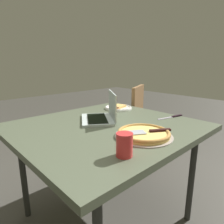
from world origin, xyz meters
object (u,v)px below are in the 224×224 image
at_px(pizza_plate, 118,108).
at_px(laptop, 102,115).
at_px(table_knife, 173,117).
at_px(chair_near, 128,120).
at_px(pizza_tray, 144,134).
at_px(drink_cup, 124,145).
at_px(dining_table, 106,132).

bearing_deg(pizza_plate, laptop, 27.33).
xyz_separation_m(table_knife, chair_near, (-0.28, -0.73, -0.24)).
xyz_separation_m(laptop, table_knife, (-0.47, 0.32, -0.04)).
distance_m(pizza_tray, drink_cup, 0.29).
relative_size(dining_table, pizza_tray, 3.50).
relative_size(pizza_tray, table_knife, 1.38).
distance_m(dining_table, chair_near, 0.96).
relative_size(pizza_plate, pizza_tray, 0.74).
height_order(table_knife, chair_near, chair_near).
bearing_deg(dining_table, pizza_tray, 92.09).
bearing_deg(dining_table, laptop, -115.25).
xyz_separation_m(laptop, pizza_tray, (0.03, 0.42, -0.03)).
relative_size(dining_table, drink_cup, 10.67).
distance_m(drink_cup, chair_near, 1.43).
bearing_deg(drink_cup, pizza_plate, -133.38).
bearing_deg(pizza_tray, drink_cup, 19.41).
bearing_deg(pizza_tray, chair_near, -133.34).
xyz_separation_m(pizza_plate, pizza_tray, (0.40, 0.61, 0.00)).
relative_size(dining_table, table_knife, 4.83).
relative_size(pizza_plate, chair_near, 0.27).
bearing_deg(chair_near, dining_table, 32.60).
relative_size(laptop, chair_near, 0.42).
xyz_separation_m(pizza_tray, drink_cup, (0.27, 0.09, 0.04)).
distance_m(laptop, pizza_tray, 0.42).
bearing_deg(chair_near, drink_cup, 41.35).
bearing_deg(pizza_tray, table_knife, -168.29).
distance_m(pizza_plate, chair_near, 0.51).
height_order(dining_table, chair_near, chair_near).
bearing_deg(drink_cup, pizza_tray, -160.59).
distance_m(laptop, drink_cup, 0.60).
relative_size(pizza_plate, table_knife, 1.01).
bearing_deg(laptop, chair_near, -151.31).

